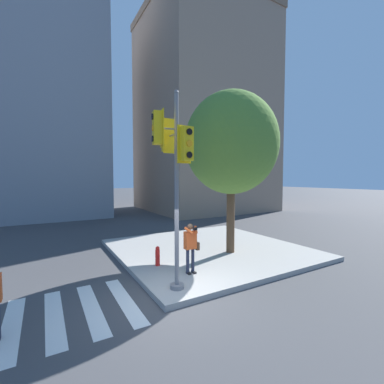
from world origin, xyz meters
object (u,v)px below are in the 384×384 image
(traffic_signal_pole, at_px, (172,159))
(fire_hydrant, at_px, (158,256))
(street_tree, at_px, (231,143))
(person_photographer, at_px, (191,244))

(traffic_signal_pole, relative_size, fire_hydrant, 7.96)
(traffic_signal_pole, bearing_deg, street_tree, 28.88)
(traffic_signal_pole, distance_m, fire_hydrant, 4.01)
(person_photographer, bearing_deg, traffic_signal_pole, -142.60)
(person_photographer, xyz_separation_m, street_tree, (2.72, 1.27, 3.68))
(person_photographer, distance_m, street_tree, 4.75)
(street_tree, bearing_deg, traffic_signal_pole, -151.12)
(fire_hydrant, bearing_deg, street_tree, 0.20)
(person_photographer, height_order, fire_hydrant, person_photographer)
(person_photographer, bearing_deg, fire_hydrant, 118.62)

